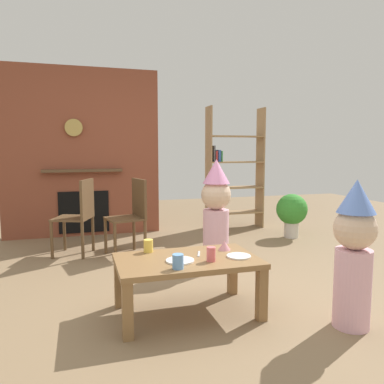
{
  "coord_description": "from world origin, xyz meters",
  "views": [
    {
      "loc": [
        -0.89,
        -3.05,
        1.24
      ],
      "look_at": [
        0.15,
        0.4,
        0.83
      ],
      "focal_mm": 35.06,
      "sensor_mm": 36.0,
      "label": 1
    }
  ],
  "objects_px": {
    "paper_cup_center": "(148,246)",
    "birthday_cake_slice": "(224,245)",
    "paper_cup_near_left": "(178,262)",
    "potted_plant_tall": "(292,211)",
    "coffee_table": "(187,267)",
    "paper_cup_near_right": "(211,254)",
    "dining_chair_middle": "(132,212)",
    "bookshelf": "(231,173)",
    "dining_chair_left": "(80,212)",
    "child_with_cone_hat": "(354,250)",
    "child_in_pink": "(216,210)",
    "paper_plate_front": "(180,261)",
    "paper_plate_rear": "(239,256)"
  },
  "relations": [
    {
      "from": "paper_cup_near_right",
      "to": "dining_chair_middle",
      "type": "distance_m",
      "value": 1.91
    },
    {
      "from": "paper_cup_center",
      "to": "child_in_pink",
      "type": "distance_m",
      "value": 1.18
    },
    {
      "from": "birthday_cake_slice",
      "to": "dining_chair_left",
      "type": "relative_size",
      "value": 0.11
    },
    {
      "from": "paper_cup_near_left",
      "to": "potted_plant_tall",
      "type": "xyz_separation_m",
      "value": [
        2.24,
        2.2,
        -0.11
      ]
    },
    {
      "from": "paper_plate_front",
      "to": "child_with_cone_hat",
      "type": "xyz_separation_m",
      "value": [
        1.12,
        -0.48,
        0.11
      ]
    },
    {
      "from": "paper_plate_front",
      "to": "paper_cup_near_right",
      "type": "bearing_deg",
      "value": -16.11
    },
    {
      "from": "coffee_table",
      "to": "bookshelf",
      "type": "bearing_deg",
      "value": 61.64
    },
    {
      "from": "bookshelf",
      "to": "potted_plant_tall",
      "type": "bearing_deg",
      "value": -55.35
    },
    {
      "from": "bookshelf",
      "to": "dining_chair_middle",
      "type": "relative_size",
      "value": 2.11
    },
    {
      "from": "paper_cup_center",
      "to": "potted_plant_tall",
      "type": "height_order",
      "value": "potted_plant_tall"
    },
    {
      "from": "bookshelf",
      "to": "dining_chair_left",
      "type": "relative_size",
      "value": 2.11
    },
    {
      "from": "birthday_cake_slice",
      "to": "dining_chair_left",
      "type": "xyz_separation_m",
      "value": [
        -1.12,
        1.77,
        0.04
      ]
    },
    {
      "from": "paper_cup_center",
      "to": "dining_chair_middle",
      "type": "relative_size",
      "value": 0.11
    },
    {
      "from": "coffee_table",
      "to": "dining_chair_left",
      "type": "bearing_deg",
      "value": 111.84
    },
    {
      "from": "paper_cup_center",
      "to": "child_with_cone_hat",
      "type": "bearing_deg",
      "value": -31.57
    },
    {
      "from": "potted_plant_tall",
      "to": "child_with_cone_hat",
      "type": "bearing_deg",
      "value": -112.95
    },
    {
      "from": "coffee_table",
      "to": "birthday_cake_slice",
      "type": "xyz_separation_m",
      "value": [
        0.35,
        0.14,
        0.11
      ]
    },
    {
      "from": "coffee_table",
      "to": "paper_plate_front",
      "type": "bearing_deg",
      "value": -139.59
    },
    {
      "from": "child_in_pink",
      "to": "paper_cup_center",
      "type": "bearing_deg",
      "value": -17.03
    },
    {
      "from": "coffee_table",
      "to": "paper_cup_near_right",
      "type": "height_order",
      "value": "paper_cup_near_right"
    },
    {
      "from": "paper_cup_center",
      "to": "child_with_cone_hat",
      "type": "xyz_separation_m",
      "value": [
        1.29,
        -0.79,
        0.07
      ]
    },
    {
      "from": "paper_cup_near_left",
      "to": "dining_chair_middle",
      "type": "distance_m",
      "value": 1.98
    },
    {
      "from": "paper_plate_rear",
      "to": "paper_cup_center",
      "type": "bearing_deg",
      "value": 152.27
    },
    {
      "from": "birthday_cake_slice",
      "to": "potted_plant_tall",
      "type": "relative_size",
      "value": 0.16
    },
    {
      "from": "paper_cup_near_right",
      "to": "dining_chair_middle",
      "type": "relative_size",
      "value": 0.12
    },
    {
      "from": "paper_cup_near_right",
      "to": "potted_plant_tall",
      "type": "relative_size",
      "value": 0.17
    },
    {
      "from": "paper_cup_center",
      "to": "birthday_cake_slice",
      "type": "distance_m",
      "value": 0.61
    },
    {
      "from": "paper_cup_near_left",
      "to": "dining_chair_middle",
      "type": "height_order",
      "value": "dining_chair_middle"
    },
    {
      "from": "bookshelf",
      "to": "paper_cup_center",
      "type": "xyz_separation_m",
      "value": [
        -1.77,
        -2.57,
        -0.4
      ]
    },
    {
      "from": "paper_cup_near_left",
      "to": "paper_cup_center",
      "type": "relative_size",
      "value": 1.0
    },
    {
      "from": "paper_cup_center",
      "to": "child_in_pink",
      "type": "xyz_separation_m",
      "value": [
        0.87,
        0.79,
        0.12
      ]
    },
    {
      "from": "bookshelf",
      "to": "paper_plate_front",
      "type": "bearing_deg",
      "value": -118.97
    },
    {
      "from": "paper_plate_front",
      "to": "potted_plant_tall",
      "type": "xyz_separation_m",
      "value": [
        2.18,
        2.03,
        -0.06
      ]
    },
    {
      "from": "dining_chair_middle",
      "to": "paper_cup_center",
      "type": "bearing_deg",
      "value": 74.26
    },
    {
      "from": "paper_cup_center",
      "to": "paper_plate_rear",
      "type": "bearing_deg",
      "value": -27.73
    },
    {
      "from": "coffee_table",
      "to": "birthday_cake_slice",
      "type": "bearing_deg",
      "value": 21.24
    },
    {
      "from": "paper_cup_near_right",
      "to": "child_with_cone_hat",
      "type": "bearing_deg",
      "value": -24.9
    },
    {
      "from": "dining_chair_middle",
      "to": "potted_plant_tall",
      "type": "bearing_deg",
      "value": 172.56
    },
    {
      "from": "paper_plate_front",
      "to": "birthday_cake_slice",
      "type": "relative_size",
      "value": 2.09
    },
    {
      "from": "paper_cup_near_right",
      "to": "birthday_cake_slice",
      "type": "relative_size",
      "value": 1.06
    },
    {
      "from": "dining_chair_left",
      "to": "dining_chair_middle",
      "type": "relative_size",
      "value": 1.0
    },
    {
      "from": "paper_plate_front",
      "to": "dining_chair_middle",
      "type": "bearing_deg",
      "value": 93.23
    },
    {
      "from": "paper_cup_near_left",
      "to": "dining_chair_left",
      "type": "relative_size",
      "value": 0.11
    },
    {
      "from": "paper_cup_center",
      "to": "paper_cup_near_left",
      "type": "bearing_deg",
      "value": -75.96
    },
    {
      "from": "child_with_cone_hat",
      "to": "paper_cup_near_left",
      "type": "bearing_deg",
      "value": 12.28
    },
    {
      "from": "coffee_table",
      "to": "paper_cup_center",
      "type": "bearing_deg",
      "value": 134.66
    },
    {
      "from": "potted_plant_tall",
      "to": "paper_cup_center",
      "type": "bearing_deg",
      "value": -143.89
    },
    {
      "from": "paper_plate_rear",
      "to": "potted_plant_tall",
      "type": "bearing_deg",
      "value": 49.99
    },
    {
      "from": "coffee_table",
      "to": "child_with_cone_hat",
      "type": "xyz_separation_m",
      "value": [
        1.04,
        -0.54,
        0.19
      ]
    },
    {
      "from": "dining_chair_left",
      "to": "dining_chair_middle",
      "type": "height_order",
      "value": "same"
    }
  ]
}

